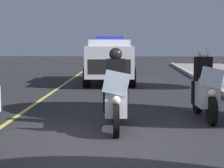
% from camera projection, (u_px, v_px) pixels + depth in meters
% --- Properties ---
extents(ground_plane, '(80.00, 80.00, 0.00)m').
position_uv_depth(ground_plane, '(108.00, 145.00, 7.27)').
color(ground_plane, '#28282B').
extents(police_motorcycle_lead_right, '(2.14, 0.59, 1.72)m').
position_uv_depth(police_motorcycle_lead_right, '(116.00, 96.00, 8.56)').
color(police_motorcycle_lead_right, black).
rests_on(police_motorcycle_lead_right, ground).
extents(police_motorcycle_trailing, '(2.14, 0.59, 1.72)m').
position_uv_depth(police_motorcycle_trailing, '(204.00, 90.00, 9.66)').
color(police_motorcycle_trailing, black).
rests_on(police_motorcycle_trailing, ground).
extents(police_suv, '(4.98, 2.26, 2.05)m').
position_uv_depth(police_suv, '(109.00, 59.00, 17.63)').
color(police_suv, silver).
rests_on(police_suv, ground).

